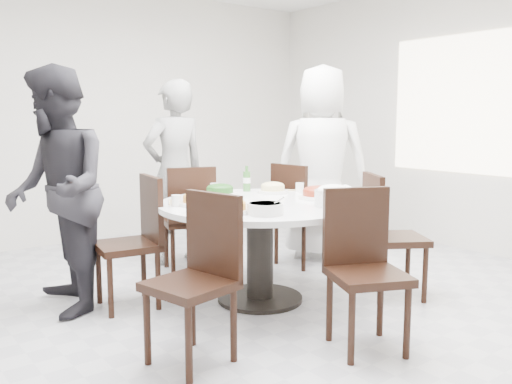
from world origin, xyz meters
TOP-DOWN VIEW (x-y plane):
  - floor at (0.00, 0.00)m, footprint 6.00×6.00m
  - wall_back at (0.00, 3.00)m, footprint 6.00×0.01m
  - wall_right at (3.00, 0.00)m, footprint 0.01×6.00m
  - window at (2.98, 0.00)m, footprint 0.04×2.20m
  - dining_table at (0.33, 0.23)m, footprint 1.50×1.50m
  - chair_ne at (1.26, 0.79)m, footprint 0.46×0.46m
  - chair_n at (0.31, 1.25)m, footprint 0.53×0.53m
  - chair_nw at (-0.52, 0.71)m, footprint 0.48×0.48m
  - chair_sw at (-0.62, -0.36)m, footprint 0.50×0.50m
  - chair_s at (0.30, -0.84)m, footprint 0.55×0.55m
  - chair_se at (1.21, -0.32)m, footprint 0.58×0.58m
  - diner_right at (1.59, 0.88)m, footprint 1.05×1.07m
  - diner_middle at (0.37, 1.58)m, footprint 0.63×0.41m
  - diner_left at (-0.93, 0.90)m, footprint 0.79×0.94m
  - dish_greens at (0.28, 0.69)m, footprint 0.27×0.27m
  - dish_pale at (0.70, 0.54)m, footprint 0.25×0.25m
  - dish_orange at (-0.11, 0.39)m, footprint 0.27×0.27m
  - dish_redbrown at (0.79, 0.10)m, footprint 0.31×0.31m
  - dish_tofu at (-0.10, -0.00)m, footprint 0.27×0.27m
  - rice_bowl at (0.63, -0.22)m, footprint 0.27×0.27m
  - soup_bowl at (0.05, -0.18)m, footprint 0.24×0.24m
  - beverage_bottle at (0.60, 0.76)m, footprint 0.06×0.06m
  - tea_cups at (0.29, 0.84)m, footprint 0.07×0.07m
  - chopsticks at (0.35, 0.86)m, footprint 0.24×0.04m

SIDE VIEW (x-z plane):
  - floor at x=0.00m, z-range -0.01..0.01m
  - dining_table at x=0.33m, z-range 0.00..0.75m
  - chair_ne at x=1.26m, z-range 0.00..0.95m
  - chair_n at x=0.31m, z-range 0.00..0.95m
  - chair_nw at x=-0.52m, z-range 0.00..0.95m
  - chair_sw at x=-0.62m, z-range 0.00..0.95m
  - chair_s at x=0.30m, z-range 0.00..0.95m
  - chair_se at x=1.21m, z-range 0.00..0.95m
  - chopsticks at x=0.35m, z-range 0.75..0.76m
  - dish_pale at x=0.70m, z-range 0.75..0.82m
  - dish_tofu at x=-0.10m, z-range 0.75..0.82m
  - dish_greens at x=0.28m, z-range 0.75..0.82m
  - dish_orange at x=-0.11m, z-range 0.75..0.82m
  - soup_bowl at x=0.05m, z-range 0.75..0.82m
  - dish_redbrown at x=0.79m, z-range 0.75..0.83m
  - tea_cups at x=0.29m, z-range 0.75..0.83m
  - rice_bowl at x=0.63m, z-range 0.75..0.87m
  - diner_middle at x=0.37m, z-range 0.00..1.71m
  - beverage_bottle at x=0.60m, z-range 0.75..0.97m
  - diner_left at x=-0.93m, z-range 0.00..1.73m
  - diner_right at x=1.59m, z-range 0.00..1.86m
  - wall_back at x=0.00m, z-range 0.00..2.80m
  - wall_right at x=3.00m, z-range 0.00..2.80m
  - window at x=2.98m, z-range 0.80..2.20m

